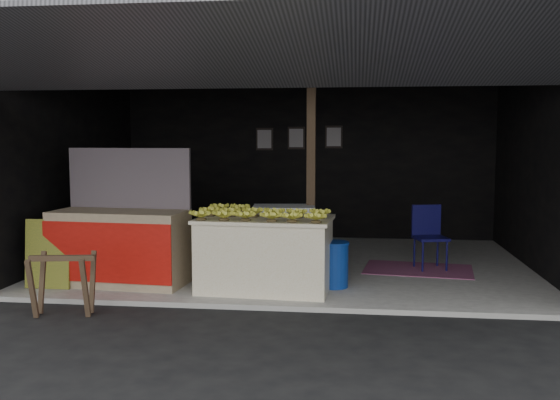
# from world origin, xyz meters

# --- Properties ---
(ground) EXTENTS (80.00, 80.00, 0.00)m
(ground) POSITION_xyz_m (0.00, 0.00, 0.00)
(ground) COLOR black
(ground) RESTS_ON ground
(concrete_slab) EXTENTS (7.00, 5.00, 0.06)m
(concrete_slab) POSITION_xyz_m (0.00, 2.50, 0.03)
(concrete_slab) COLOR gray
(concrete_slab) RESTS_ON ground
(shophouse) EXTENTS (7.40, 7.29, 3.02)m
(shophouse) POSITION_xyz_m (0.00, 2.82, 2.10)
(shophouse) COLOR black
(shophouse) RESTS_ON ground
(banana_table) EXTENTS (1.69, 1.09, 0.90)m
(banana_table) POSITION_xyz_m (-0.18, 0.74, 0.51)
(banana_table) COLOR silver
(banana_table) RESTS_ON concrete_slab
(banana_pile) EXTENTS (1.56, 0.99, 0.18)m
(banana_pile) POSITION_xyz_m (-0.18, 0.74, 1.05)
(banana_pile) COLOR yellow
(banana_pile) RESTS_ON banana_table
(white_crate) EXTENTS (0.90, 0.66, 0.94)m
(white_crate) POSITION_xyz_m (-0.06, 1.72, 0.53)
(white_crate) COLOR white
(white_crate) RESTS_ON concrete_slab
(neighbor_stall) EXTENTS (1.74, 0.89, 1.74)m
(neighbor_stall) POSITION_xyz_m (-2.06, 0.82, 0.58)
(neighbor_stall) COLOR #998466
(neighbor_stall) RESTS_ON concrete_slab
(green_signboard) EXTENTS (0.58, 0.12, 0.86)m
(green_signboard) POSITION_xyz_m (-2.88, 0.48, 0.49)
(green_signboard) COLOR black
(green_signboard) RESTS_ON concrete_slab
(sawhorse) EXTENTS (0.70, 0.69, 0.67)m
(sawhorse) POSITION_xyz_m (-2.21, -0.48, 0.42)
(sawhorse) COLOR #473423
(sawhorse) RESTS_ON ground
(water_barrel) EXTENTS (0.37, 0.37, 0.54)m
(water_barrel) POSITION_xyz_m (0.65, 0.99, 0.33)
(water_barrel) COLOR navy
(water_barrel) RESTS_ON concrete_slab
(plastic_chair) EXTENTS (0.52, 0.52, 0.91)m
(plastic_chair) POSITION_xyz_m (1.96, 2.30, 0.60)
(plastic_chair) COLOR #0C0B3D
(plastic_chair) RESTS_ON concrete_slab
(magenta_rug) EXTENTS (1.62, 1.19, 0.01)m
(magenta_rug) POSITION_xyz_m (1.82, 2.17, 0.07)
(magenta_rug) COLOR #671744
(magenta_rug) RESTS_ON concrete_slab
(picture_frames) EXTENTS (1.62, 0.04, 0.46)m
(picture_frames) POSITION_xyz_m (-0.17, 4.89, 1.93)
(picture_frames) COLOR black
(picture_frames) RESTS_ON shophouse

